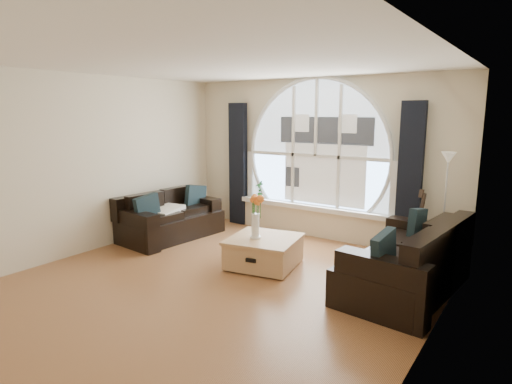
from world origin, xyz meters
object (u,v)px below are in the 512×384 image
object	(u,v)px
floor_lamp	(444,209)
guitar	(421,224)
sofa_left	(171,215)
sofa_right	(405,260)
vase_flowers	(255,211)
coffee_chest	(264,250)
potted_plant	(260,189)

from	to	relation	value
floor_lamp	guitar	bearing A→B (deg)	172.33
sofa_left	sofa_right	size ratio (longest dim) A/B	0.88
floor_lamp	guitar	xyz separation A→B (m)	(-0.31, 0.04, -0.27)
vase_flowers	guitar	size ratio (longest dim) A/B	0.66
sofa_left	guitar	bearing A→B (deg)	23.80
vase_flowers	floor_lamp	size ratio (longest dim) A/B	0.44
coffee_chest	potted_plant	world-z (taller)	potted_plant
floor_lamp	potted_plant	bearing A→B (deg)	175.95
sofa_right	potted_plant	xyz separation A→B (m)	(-3.11, 1.50, 0.31)
vase_flowers	sofa_left	bearing A→B (deg)	169.83
coffee_chest	guitar	distance (m)	2.33
sofa_left	vase_flowers	distance (m)	2.07
coffee_chest	potted_plant	distance (m)	2.18
sofa_left	potted_plant	xyz separation A→B (m)	(0.85, 1.46, 0.31)
floor_lamp	sofa_left	bearing A→B (deg)	-163.44
floor_lamp	guitar	distance (m)	0.41
sofa_left	coffee_chest	size ratio (longest dim) A/B	1.88
vase_flowers	floor_lamp	xyz separation A→B (m)	(2.12, 1.58, -0.00)
sofa_left	floor_lamp	xyz separation A→B (m)	(4.12, 1.22, 0.40)
sofa_left	sofa_right	world-z (taller)	sofa_right
floor_lamp	coffee_chest	bearing A→B (deg)	-143.70
sofa_left	vase_flowers	xyz separation A→B (m)	(2.00, -0.36, 0.40)
vase_flowers	floor_lamp	distance (m)	2.64
potted_plant	floor_lamp	bearing A→B (deg)	-4.05
coffee_chest	sofa_left	bearing A→B (deg)	161.70
sofa_right	guitar	size ratio (longest dim) A/B	1.85
potted_plant	sofa_right	bearing A→B (deg)	-25.78
floor_lamp	guitar	world-z (taller)	floor_lamp
potted_plant	vase_flowers	bearing A→B (deg)	-57.60
sofa_left	potted_plant	distance (m)	1.71
vase_flowers	floor_lamp	world-z (taller)	floor_lamp
vase_flowers	sofa_right	bearing A→B (deg)	9.12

